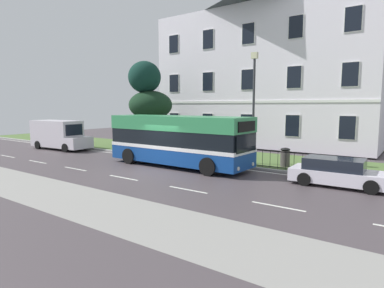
% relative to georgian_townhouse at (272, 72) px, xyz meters
% --- Properties ---
extents(ground_plane, '(60.00, 56.00, 0.18)m').
position_rel_georgian_townhouse_xyz_m(ground_plane, '(-0.23, -15.54, -6.76)').
color(ground_plane, '#473E42').
extents(georgian_townhouse, '(19.36, 10.42, 13.19)m').
position_rel_georgian_townhouse_xyz_m(georgian_townhouse, '(0.00, 0.00, 0.00)').
color(georgian_townhouse, white).
rests_on(georgian_townhouse, ground_plane).
extents(iron_verge_railing, '(14.44, 0.04, 0.97)m').
position_rel_georgian_townhouse_xyz_m(iron_verge_railing, '(0.00, -12.24, -6.12)').
color(iron_verge_railing, black).
rests_on(iron_verge_railing, ground_plane).
extents(evergreen_tree, '(4.43, 4.43, 7.53)m').
position_rel_georgian_townhouse_xyz_m(evergreen_tree, '(-7.41, -8.87, -3.93)').
color(evergreen_tree, '#423328').
rests_on(evergreen_tree, ground_plane).
extents(single_decker_bus, '(9.04, 2.86, 2.99)m').
position_rel_georgian_townhouse_xyz_m(single_decker_bus, '(0.04, -14.30, -5.16)').
color(single_decker_bus, navy).
rests_on(single_decker_bus, ground_plane).
extents(white_panel_van, '(5.73, 2.33, 2.37)m').
position_rel_georgian_townhouse_xyz_m(white_panel_van, '(-12.80, -14.00, -5.52)').
color(white_panel_van, silver).
rests_on(white_panel_van, ground_plane).
extents(parked_hatchback_00, '(4.20, 1.87, 1.25)m').
position_rel_georgian_townhouse_xyz_m(parked_hatchback_00, '(8.84, -13.97, -6.13)').
color(parked_hatchback_00, silver).
rests_on(parked_hatchback_00, ground_plane).
extents(street_lamp_post, '(0.36, 0.24, 6.55)m').
position_rel_georgian_townhouse_xyz_m(street_lamp_post, '(3.57, -11.59, -2.86)').
color(street_lamp_post, '#333338').
rests_on(street_lamp_post, ground_plane).
extents(litter_bin, '(0.55, 0.55, 1.08)m').
position_rel_georgian_townhouse_xyz_m(litter_bin, '(5.50, -11.39, -6.08)').
color(litter_bin, '#4C4742').
rests_on(litter_bin, ground_plane).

